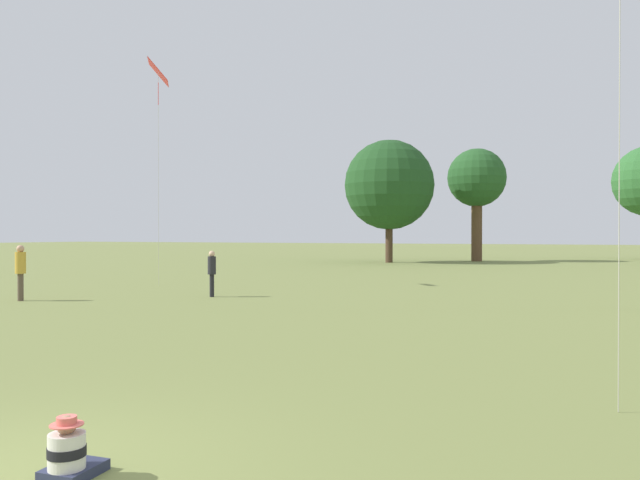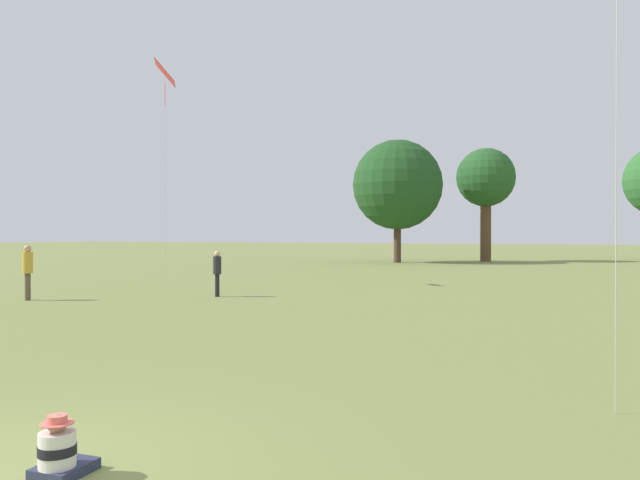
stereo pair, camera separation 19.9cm
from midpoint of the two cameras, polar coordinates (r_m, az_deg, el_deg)
seated_toddler at (r=6.39m, az=-21.88°, el=-17.53°), size 0.45×0.54×0.58m
person_standing_1 at (r=22.45m, az=-9.13°, el=-2.62°), size 0.36×0.36×1.64m
person_standing_4 at (r=23.10m, az=-24.95°, el=-2.24°), size 0.40×0.40×1.86m
kite_2 at (r=28.80m, az=-13.79°, el=14.31°), size 1.44×1.53×9.75m
distant_tree_0 at (r=53.79m, az=15.02°, el=5.39°), size 4.85×4.85×9.41m
distant_tree_3 at (r=50.02m, az=7.21°, el=5.02°), size 7.13×7.13×9.75m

